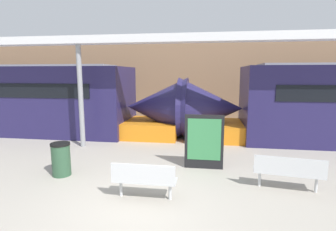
{
  "coord_description": "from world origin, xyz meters",
  "views": [
    {
      "loc": [
        1.47,
        -5.1,
        2.78
      ],
      "look_at": [
        0.17,
        3.49,
        1.4
      ],
      "focal_mm": 28.0,
      "sensor_mm": 36.0,
      "label": 1
    }
  ],
  "objects_px": {
    "train_right": "(6,100)",
    "bench_near": "(144,178)",
    "support_column_near": "(81,97)",
    "trash_bin": "(61,159)",
    "poster_board": "(204,142)",
    "bench_far": "(288,170)"
  },
  "relations": [
    {
      "from": "train_right",
      "to": "bench_near",
      "type": "relative_size",
      "value": 12.35
    },
    {
      "from": "train_right",
      "to": "poster_board",
      "type": "relative_size",
      "value": 10.92
    },
    {
      "from": "bench_far",
      "to": "bench_near",
      "type": "bearing_deg",
      "value": -155.38
    },
    {
      "from": "support_column_near",
      "to": "bench_near",
      "type": "bearing_deg",
      "value": -49.0
    },
    {
      "from": "bench_near",
      "to": "bench_far",
      "type": "height_order",
      "value": "same"
    },
    {
      "from": "bench_far",
      "to": "trash_bin",
      "type": "height_order",
      "value": "trash_bin"
    },
    {
      "from": "train_right",
      "to": "bench_near",
      "type": "bearing_deg",
      "value": -35.83
    },
    {
      "from": "bench_near",
      "to": "support_column_near",
      "type": "height_order",
      "value": "support_column_near"
    },
    {
      "from": "train_right",
      "to": "poster_board",
      "type": "distance_m",
      "value": 10.49
    },
    {
      "from": "bench_near",
      "to": "poster_board",
      "type": "relative_size",
      "value": 0.88
    },
    {
      "from": "trash_bin",
      "to": "support_column_near",
      "type": "relative_size",
      "value": 0.24
    },
    {
      "from": "bench_near",
      "to": "bench_far",
      "type": "distance_m",
      "value": 3.44
    },
    {
      "from": "train_right",
      "to": "bench_near",
      "type": "distance_m",
      "value": 10.44
    },
    {
      "from": "train_right",
      "to": "bench_near",
      "type": "xyz_separation_m",
      "value": [
        8.43,
        -6.08,
        -1.01
      ]
    },
    {
      "from": "bench_near",
      "to": "support_column_near",
      "type": "relative_size",
      "value": 0.37
    },
    {
      "from": "bench_far",
      "to": "trash_bin",
      "type": "distance_m",
      "value": 5.9
    },
    {
      "from": "train_right",
      "to": "support_column_near",
      "type": "distance_m",
      "value": 5.51
    },
    {
      "from": "train_right",
      "to": "poster_board",
      "type": "bearing_deg",
      "value": -21.97
    },
    {
      "from": "trash_bin",
      "to": "support_column_near",
      "type": "xyz_separation_m",
      "value": [
        -0.79,
        2.85,
        1.47
      ]
    },
    {
      "from": "support_column_near",
      "to": "poster_board",
      "type": "bearing_deg",
      "value": -20.34
    },
    {
      "from": "support_column_near",
      "to": "train_right",
      "type": "bearing_deg",
      "value": 156.54
    },
    {
      "from": "bench_near",
      "to": "trash_bin",
      "type": "bearing_deg",
      "value": 158.47
    }
  ]
}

